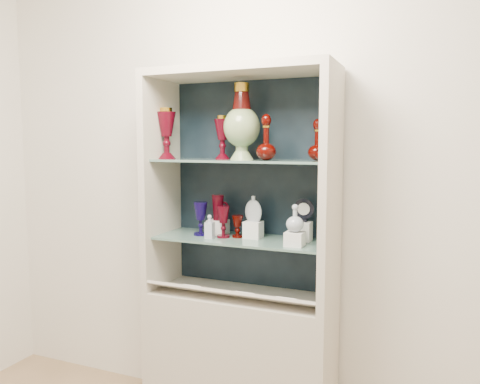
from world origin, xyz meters
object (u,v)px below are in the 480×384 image
at_px(ruby_goblet_tall, 223,222).
at_px(ruby_pitcher, 218,207).
at_px(pedestal_lamp_left, 166,133).
at_px(pedestal_lamp_right, 222,137).
at_px(clear_square_bottle, 210,226).
at_px(lidded_bowl, 323,153).
at_px(ruby_goblet_small, 237,227).
at_px(ruby_decanter_a, 266,134).
at_px(cameo_medallion, 304,210).
at_px(ruby_decanter_b, 317,138).
at_px(cobalt_goblet, 201,219).
at_px(flat_flask, 253,208).
at_px(clear_round_decanter, 295,219).
at_px(enamel_urn, 242,122).

height_order(ruby_goblet_tall, ruby_pitcher, ruby_pitcher).
relative_size(pedestal_lamp_left, ruby_pitcher, 1.95).
xyz_separation_m(pedestal_lamp_right, clear_square_bottle, (-0.02, -0.12, -0.47)).
distance_m(lidded_bowl, clear_square_bottle, 0.72).
bearing_deg(ruby_pitcher, ruby_goblet_small, -40.22).
bearing_deg(ruby_decanter_a, cameo_medallion, 33.28).
height_order(pedestal_lamp_right, lidded_bowl, pedestal_lamp_right).
relative_size(ruby_decanter_b, clear_square_bottle, 1.71).
relative_size(cobalt_goblet, flat_flask, 1.31).
xyz_separation_m(ruby_decanter_a, flat_flask, (-0.10, 0.08, -0.39)).
height_order(pedestal_lamp_left, ruby_goblet_tall, pedestal_lamp_left).
relative_size(ruby_decanter_a, ruby_pitcher, 1.82).
xyz_separation_m(pedestal_lamp_left, ruby_goblet_tall, (0.33, 0.02, -0.47)).
distance_m(ruby_pitcher, clear_round_decanter, 0.49).
bearing_deg(clear_round_decanter, clear_square_bottle, 178.96).
distance_m(ruby_decanter_b, cameo_medallion, 0.37).
bearing_deg(enamel_urn, ruby_goblet_small, 155.78).
distance_m(ruby_goblet_tall, flat_flask, 0.18).
distance_m(enamel_urn, clear_round_decanter, 0.58).
distance_m(pedestal_lamp_right, cameo_medallion, 0.59).
bearing_deg(pedestal_lamp_right, clear_round_decanter, -15.59).
bearing_deg(flat_flask, ruby_goblet_tall, -152.36).
bearing_deg(cameo_medallion, ruby_pitcher, 176.40).
bearing_deg(ruby_decanter_b, cobalt_goblet, -176.03).
relative_size(ruby_decanter_b, lidded_bowl, 2.70).
relative_size(cobalt_goblet, clear_square_bottle, 1.45).
distance_m(clear_round_decanter, cameo_medallion, 0.14).
height_order(cobalt_goblet, clear_square_bottle, cobalt_goblet).
xyz_separation_m(pedestal_lamp_left, flat_flask, (0.49, 0.07, -0.40)).
distance_m(cobalt_goblet, cameo_medallion, 0.57).
distance_m(pedestal_lamp_right, ruby_decanter_a, 0.30).
bearing_deg(enamel_urn, clear_round_decanter, -12.90).
relative_size(enamel_urn, clear_round_decanter, 3.00).
bearing_deg(enamel_urn, pedestal_lamp_right, 158.50).
xyz_separation_m(pedestal_lamp_left, lidded_bowl, (0.87, -0.00, -0.10)).
relative_size(enamel_urn, flat_flask, 2.79).
bearing_deg(clear_square_bottle, flat_flask, 24.74).
relative_size(lidded_bowl, flat_flask, 0.57).
relative_size(clear_square_bottle, flat_flask, 0.90).
height_order(enamel_urn, ruby_pitcher, enamel_urn).
xyz_separation_m(ruby_decanter_b, cobalt_goblet, (-0.63, -0.04, -0.44)).
bearing_deg(ruby_goblet_small, enamel_urn, -24.22).
height_order(flat_flask, clear_round_decanter, flat_flask).
xyz_separation_m(cobalt_goblet, clear_round_decanter, (0.56, -0.07, 0.04)).
distance_m(pedestal_lamp_left, flat_flask, 0.63).
relative_size(ruby_decanter_a, lidded_bowl, 3.19).
height_order(ruby_goblet_tall, flat_flask, flat_flask).
relative_size(cobalt_goblet, ruby_goblet_small, 1.55).
xyz_separation_m(enamel_urn, cobalt_goblet, (-0.24, -0.00, -0.52)).
bearing_deg(flat_flask, pedestal_lamp_left, -161.85).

